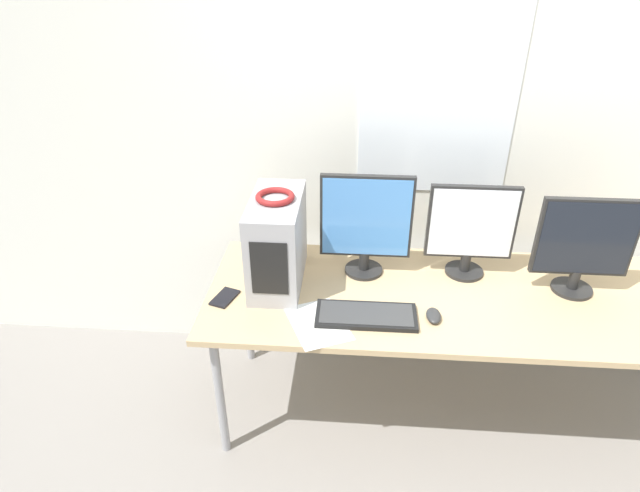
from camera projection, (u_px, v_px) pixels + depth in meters
name	position (u px, v px, depth m)	size (l,w,h in m)	color
ground_plane	(472.00, 479.00, 2.38)	(14.00, 14.00, 0.00)	gray
wall_back	(480.00, 119.00, 2.49)	(8.00, 0.07, 2.70)	silver
desk	(479.00, 304.00, 2.38)	(2.42, 0.79, 0.72)	tan
pc_tower	(277.00, 242.00, 2.37)	(0.22, 0.45, 0.41)	#9E9EA3
headphones	(275.00, 197.00, 2.26)	(0.17, 0.17, 0.03)	maroon
monitor_main	(366.00, 223.00, 2.40)	(0.41, 0.18, 0.49)	black
monitor_right_near	(471.00, 229.00, 2.40)	(0.39, 0.18, 0.44)	black
monitor_right_far	(584.00, 244.00, 2.28)	(0.41, 0.18, 0.45)	black
keyboard	(366.00, 315.00, 2.22)	(0.42, 0.18, 0.02)	black
mouse	(434.00, 316.00, 2.21)	(0.06, 0.11, 0.03)	#2D2D2D
cell_phone	(225.00, 298.00, 2.34)	(0.12, 0.16, 0.01)	black
paper_sheet_left	(318.00, 323.00, 2.19)	(0.31, 0.36, 0.00)	white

